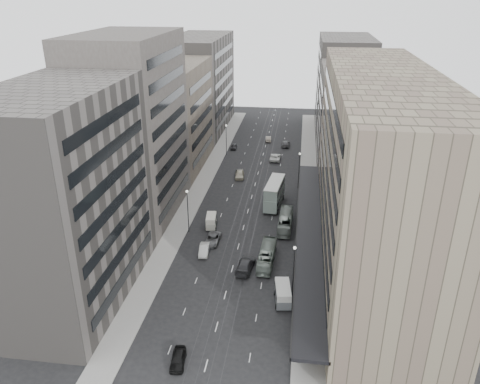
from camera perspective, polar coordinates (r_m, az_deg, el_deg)
The scene contains 30 objects.
ground at distance 74.65m, azimuth -1.06°, elevation -9.74°, with size 220.00×220.00×0.00m, color black.
sidewalk_right at distance 107.21m, azimuth 8.34°, elevation 0.95°, with size 4.00×125.00×0.15m, color gray.
sidewalk_left at distance 109.35m, azimuth -4.32°, elevation 1.61°, with size 4.00×125.00×0.15m, color gray.
department_store at distance 75.21m, azimuth 16.20°, elevation 2.36°, with size 19.20×60.00×30.00m.
building_right_mid at distance 117.78m, azimuth 13.36°, elevation 8.78°, with size 15.00×28.00×24.00m, color #46413D.
building_right_far at distance 146.52m, azimuth 12.48°, elevation 12.54°, with size 15.00×32.00×28.00m, color #5C5753.
building_left_a at distance 67.22m, azimuth -20.68°, elevation -0.80°, with size 15.00×28.00×30.00m, color #5C5753.
building_left_b at distance 89.63m, azimuth -13.09°, elevation 7.49°, with size 15.00×26.00×34.00m, color #46413D.
building_left_c at distance 115.53m, azimuth -8.33°, elevation 9.14°, with size 15.00×28.00×25.00m, color #6B6053.
building_left_d at distance 146.44m, azimuth -4.87°, elevation 12.99°, with size 15.00×38.00×28.00m, color #5C5753.
lamp_right_near at distance 66.98m, azimuth 6.58°, elevation -8.92°, with size 0.44×0.44×8.32m.
lamp_right_far at distance 102.98m, azimuth 7.22°, elevation 3.12°, with size 0.44×0.44×8.32m.
lamp_left_near at distance 84.09m, azimuth -6.40°, elevation -1.74°, with size 0.44×0.44×8.32m.
lamp_left_far at distance 123.45m, azimuth -1.69°, elevation 6.81°, with size 0.44×0.44×8.32m.
bus_near at distance 76.34m, azimuth 3.29°, elevation -7.77°, with size 2.22×9.51×2.65m, color gray.
bus_far at distance 87.11m, azimuth 5.56°, elevation -3.55°, with size 2.34×9.99×2.78m, color gray.
double_decker at distance 94.89m, azimuth 4.21°, elevation -0.12°, with size 3.89×9.99×5.33m.
vw_microbus at distance 67.86m, azimuth 5.24°, elevation -12.20°, with size 2.73×5.10×2.63m.
panel_van at distance 87.04m, azimuth -3.54°, elevation -3.53°, with size 2.29×4.08×2.46m.
sedan_0 at distance 59.37m, azimuth -7.56°, elevation -19.52°, with size 1.66×4.12×1.41m, color black.
sedan_1 at distance 79.25m, azimuth -4.40°, elevation -7.02°, with size 1.53×4.39×1.45m, color silver.
sedan_2 at distance 82.30m, azimuth -3.34°, elevation -5.76°, with size 2.31×5.02×1.39m, color #5E5E61.
sedan_3 at distance 74.76m, azimuth 0.65°, elevation -8.89°, with size 2.41×5.93×1.72m, color #2B2B2E.
sedan_4 at distance 109.63m, azimuth -0.05°, elevation 2.18°, with size 2.02×5.02×1.71m, color #BBB39B.
sedan_5 at distance 110.80m, azimuth -0.12°, elevation 2.33°, with size 1.45×4.17×1.37m, color black.
sedan_6 at distance 121.37m, azimuth 4.31°, elevation 4.26°, with size 2.60×5.64×1.57m, color white.
sedan_7 at distance 132.53m, azimuth 5.58°, elevation 5.90°, with size 2.15×5.29×1.54m, color #525254.
sedan_8 at distance 129.73m, azimuth -0.76°, elevation 5.57°, with size 1.58×3.92×1.33m, color #2A2A2D.
sedan_9 at distance 136.77m, azimuth 3.47°, elevation 6.51°, with size 1.49×4.27×1.41m, color #A79A8B.
pedestrian at distance 63.10m, azimuth 7.39°, elevation -15.96°, with size 0.68×0.44×1.85m, color black.
Camera 1 is at (9.66, -61.48, 41.22)m, focal length 35.00 mm.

